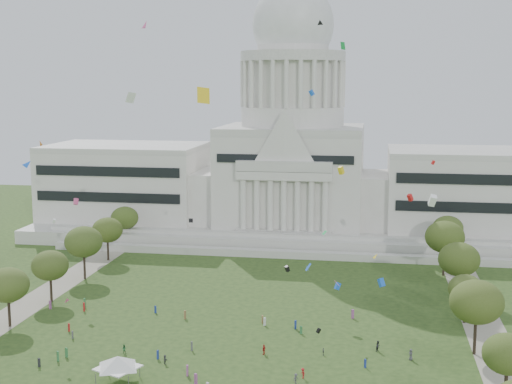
{
  "coord_description": "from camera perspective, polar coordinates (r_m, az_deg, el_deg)",
  "views": [
    {
      "loc": [
        25.74,
        -108.59,
        48.19
      ],
      "look_at": [
        0.0,
        45.0,
        24.0
      ],
      "focal_mm": 50.0,
      "sensor_mm": 36.0,
      "label": 1
    }
  ],
  "objects": [
    {
      "name": "row_tree_r_4",
      "position": [
        164.44,
        15.94,
        -5.2
      ],
      "size": [
        9.19,
        9.19,
        13.06
      ],
      "color": "black",
      "rests_on": "ground"
    },
    {
      "name": "person_8",
      "position": [
        132.75,
        -10.51,
        -12.23
      ],
      "size": [
        0.84,
        0.57,
        1.63
      ],
      "primitive_type": "imported",
      "rotation": [
        0.0,
        0.0,
        3.25
      ],
      "color": "#33723F",
      "rests_on": "ground"
    },
    {
      "name": "person_10",
      "position": [
        130.34,
        5.41,
        -12.6
      ],
      "size": [
        0.56,
        0.85,
        1.33
      ],
      "primitive_type": "imported",
      "rotation": [
        0.0,
        0.0,
        1.76
      ],
      "color": "#4C4C51",
      "rests_on": "ground"
    },
    {
      "name": "person_2",
      "position": [
        133.17,
        9.75,
        -12.06
      ],
      "size": [
        1.06,
        1.14,
        2.0
      ],
      "primitive_type": "imported",
      "rotation": [
        0.0,
        0.0,
        0.94
      ],
      "color": "#26262B",
      "rests_on": "ground"
    },
    {
      "name": "row_tree_r_1",
      "position": [
        116.1,
        19.48,
        -12.13
      ],
      "size": [
        7.58,
        7.58,
        10.78
      ],
      "color": "black",
      "rests_on": "ground"
    },
    {
      "name": "row_tree_l_4",
      "position": [
        179.74,
        -13.63,
        -3.89
      ],
      "size": [
        9.29,
        9.29,
        13.21
      ],
      "color": "black",
      "rests_on": "ground"
    },
    {
      "name": "person_0",
      "position": [
        130.47,
        12.29,
        -12.59
      ],
      "size": [
        0.96,
        1.14,
        1.99
      ],
      "primitive_type": "imported",
      "rotation": [
        0.0,
        0.0,
        5.1
      ],
      "color": "#4C4C51",
      "rests_on": "ground"
    },
    {
      "name": "distant_crowd",
      "position": [
        138.63,
        -7.3,
        -11.21
      ],
      "size": [
        67.44,
        39.55,
        1.91
      ],
      "color": "#994C8C",
      "rests_on": "ground"
    },
    {
      "name": "row_tree_r_6",
      "position": [
        201.7,
        15.09,
        -2.83
      ],
      "size": [
        8.42,
        8.42,
        11.97
      ],
      "color": "black",
      "rests_on": "ground"
    },
    {
      "name": "capitol",
      "position": [
        225.16,
        2.89,
        2.21
      ],
      "size": [
        160.0,
        64.5,
        91.3
      ],
      "color": "#B8B6AC",
      "rests_on": "ground"
    },
    {
      "name": "row_tree_r_2",
      "position": [
        133.07,
        17.23,
        -8.41
      ],
      "size": [
        9.55,
        9.55,
        13.58
      ],
      "color": "black",
      "rests_on": "ground"
    },
    {
      "name": "person_5",
      "position": [
        127.06,
        -7.29,
        -13.14
      ],
      "size": [
        1.35,
        1.58,
        1.62
      ],
      "primitive_type": "imported",
      "rotation": [
        0.0,
        0.0,
        2.18
      ],
      "color": "#4C4C51",
      "rests_on": "ground"
    },
    {
      "name": "event_tent",
      "position": [
        120.01,
        -11.01,
        -13.18
      ],
      "size": [
        10.74,
        10.74,
        4.57
      ],
      "color": "#4C4C4C",
      "rests_on": "ground"
    },
    {
      "name": "row_tree_l_5",
      "position": [
        197.17,
        -11.81,
        -3.0
      ],
      "size": [
        8.33,
        8.33,
        11.85
      ],
      "color": "black",
      "rests_on": "ground"
    },
    {
      "name": "row_tree_l_2",
      "position": [
        149.79,
        -19.24,
        -7.04
      ],
      "size": [
        8.42,
        8.42,
        11.97
      ],
      "color": "black",
      "rests_on": "ground"
    },
    {
      "name": "person_9",
      "position": [
        118.88,
        3.21,
        -14.67
      ],
      "size": [
        1.07,
        1.17,
        1.64
      ],
      "primitive_type": "imported",
      "rotation": [
        0.0,
        0.0,
        0.93
      ],
      "color": "#4C4C51",
      "rests_on": "ground"
    },
    {
      "name": "path_right",
      "position": [
        148.41,
        17.91,
        -10.55
      ],
      "size": [
        8.0,
        160.0,
        0.04
      ],
      "primitive_type": "cube",
      "color": "gray",
      "rests_on": "ground"
    },
    {
      "name": "row_tree_l_6",
      "position": [
        214.39,
        -10.47,
        -2.05
      ],
      "size": [
        8.19,
        8.19,
        11.64
      ],
      "color": "black",
      "rests_on": "ground"
    },
    {
      "name": "row_tree_l_3",
      "position": [
        163.66,
        -16.15,
        -5.67
      ],
      "size": [
        8.12,
        8.12,
        11.55
      ],
      "color": "black",
      "rests_on": "ground"
    },
    {
      "name": "person_3",
      "position": [
        120.75,
        3.76,
        -14.26
      ],
      "size": [
        1.08,
        1.27,
        1.74
      ],
      "primitive_type": "imported",
      "rotation": [
        0.0,
        0.0,
        5.26
      ],
      "color": "#B21E1E",
      "rests_on": "ground"
    },
    {
      "name": "person_4",
      "position": [
        130.02,
        0.64,
        -12.48
      ],
      "size": [
        0.92,
        1.23,
        1.87
      ],
      "primitive_type": "imported",
      "rotation": [
        0.0,
        0.0,
        4.39
      ],
      "color": "#B21E1E",
      "rests_on": "ground"
    },
    {
      "name": "row_tree_r_5",
      "position": [
        183.69,
        14.87,
        -3.49
      ],
      "size": [
        9.82,
        9.82,
        13.96
      ],
      "color": "black",
      "rests_on": "ground"
    },
    {
      "name": "kite_swarm",
      "position": [
        121.76,
        -2.91,
        -0.26
      ],
      "size": [
        86.19,
        103.22,
        63.67
      ],
      "color": "red",
      "rests_on": "ground"
    },
    {
      "name": "path_left",
      "position": [
        164.22,
        -17.87,
        -8.67
      ],
      "size": [
        8.0,
        160.0,
        0.04
      ],
      "primitive_type": "cube",
      "color": "gray",
      "rests_on": "ground"
    },
    {
      "name": "row_tree_r_3",
      "position": [
        150.03,
        16.42,
        -7.44
      ],
      "size": [
        7.01,
        7.01,
        9.98
      ],
      "color": "black",
      "rests_on": "ground"
    },
    {
      "name": "ground",
      "position": [
        121.57,
        -3.62,
        -14.54
      ],
      "size": [
        400.0,
        400.0,
        0.0
      ],
      "primitive_type": "plane",
      "color": "#284219",
      "rests_on": "ground"
    }
  ]
}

